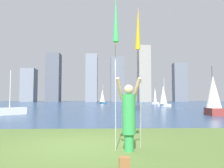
# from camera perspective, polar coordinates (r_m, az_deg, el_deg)

# --- Properties ---
(ground) EXTENTS (120.00, 138.00, 0.12)m
(ground) POSITION_cam_1_polar(r_m,az_deg,el_deg) (57.88, -2.84, -5.26)
(ground) COLOR #4C662D
(person) EXTENTS (0.75, 0.55, 2.04)m
(person) POSITION_cam_1_polar(r_m,az_deg,el_deg) (6.15, 4.39, -7.87)
(person) COLOR green
(person) RESTS_ON ground
(kite_flag_left) EXTENTS (0.16, 0.41, 4.27)m
(kite_flag_left) POSITION_cam_1_polar(r_m,az_deg,el_deg) (6.38, 0.99, 15.30)
(kite_flag_left) COLOR #B2B2B7
(kite_flag_left) RESTS_ON ground
(kite_flag_right) EXTENTS (0.16, 0.79, 4.29)m
(kite_flag_right) POSITION_cam_1_polar(r_m,az_deg,el_deg) (7.03, 6.79, 13.51)
(kite_flag_right) COLOR #B2B2B7
(kite_flag_right) RESTS_ON ground
(bag) EXTENTS (0.22, 0.18, 0.25)m
(bag) POSITION_cam_1_polar(r_m,az_deg,el_deg) (4.73, 3.25, -19.88)
(bag) COLOR brown
(bag) RESTS_ON ground
(sailboat_0) EXTENTS (2.42, 2.50, 3.91)m
(sailboat_0) POSITION_cam_1_polar(r_m,az_deg,el_deg) (21.33, -25.04, -6.32)
(sailboat_0) COLOR white
(sailboat_0) RESTS_ON ground
(sailboat_2) EXTENTS (1.94, 1.60, 5.75)m
(sailboat_2) POSITION_cam_1_polar(r_m,az_deg,el_deg) (57.85, 11.15, -3.13)
(sailboat_2) COLOR white
(sailboat_2) RESTS_ON ground
(sailboat_3) EXTENTS (2.47, 2.93, 5.33)m
(sailboat_3) POSITION_cam_1_polar(r_m,az_deg,el_deg) (61.95, -2.49, -3.36)
(sailboat_3) COLOR #2D6084
(sailboat_3) RESTS_ON ground
(sailboat_5) EXTENTS (0.96, 2.86, 4.97)m
(sailboat_5) POSITION_cam_1_polar(r_m,az_deg,el_deg) (28.97, 6.62, -5.90)
(sailboat_5) COLOR #333D51
(sailboat_5) RESTS_ON ground
(sailboat_7) EXTENTS (1.50, 2.71, 4.28)m
(sailboat_7) POSITION_cam_1_polar(r_m,az_deg,el_deg) (20.96, 24.80, -2.95)
(sailboat_7) COLOR maroon
(sailboat_7) RESTS_ON ground
(sailboat_8) EXTENTS (1.95, 2.59, 5.12)m
(sailboat_8) POSITION_cam_1_polar(r_m,az_deg,el_deg) (40.03, 13.23, -3.07)
(sailboat_8) COLOR white
(sailboat_8) RESTS_ON ground
(skyline_tower_0) EXTENTS (6.10, 6.11, 15.02)m
(skyline_tower_0) POSITION_cam_1_polar(r_m,az_deg,el_deg) (107.20, -20.77, -0.29)
(skyline_tower_0) COLOR gray
(skyline_tower_0) RESTS_ON ground
(skyline_tower_1) EXTENTS (5.78, 6.11, 21.06)m
(skyline_tower_1) POSITION_cam_1_polar(r_m,az_deg,el_deg) (99.16, -14.93, 1.61)
(skyline_tower_1) COLOR #565B66
(skyline_tower_1) RESTS_ON ground
(skyline_tower_2) EXTENTS (5.02, 7.21, 21.05)m
(skyline_tower_2) POSITION_cam_1_polar(r_m,az_deg,el_deg) (98.63, -5.29, 1.52)
(skyline_tower_2) COLOR gray
(skyline_tower_2) RESTS_ON ground
(skyline_tower_3) EXTENTS (6.03, 4.98, 20.38)m
(skyline_tower_3) POSITION_cam_1_polar(r_m,az_deg,el_deg) (100.14, 1.41, 1.23)
(skyline_tower_3) COLOR slate
(skyline_tower_3) RESTS_ON ground
(skyline_tower_4) EXTENTS (5.16, 6.22, 24.74)m
(skyline_tower_4) POSITION_cam_1_polar(r_m,az_deg,el_deg) (98.99, 8.29, 2.60)
(skyline_tower_4) COLOR gray
(skyline_tower_4) RESTS_ON ground
(skyline_tower_5) EXTENTS (5.98, 4.05, 17.49)m
(skyline_tower_5) POSITION_cam_1_polar(r_m,az_deg,el_deg) (104.28, 17.19, 0.40)
(skyline_tower_5) COLOR slate
(skyline_tower_5) RESTS_ON ground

